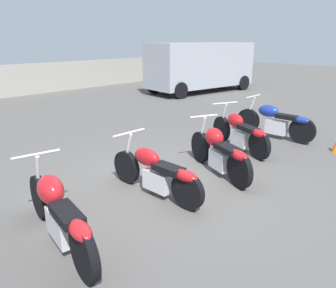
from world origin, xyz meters
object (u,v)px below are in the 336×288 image
object	(u,v)px
motorcycle_slot_5	(276,121)
parked_van	(201,65)
motorcycle_slot_2	(157,173)
motorcycle_slot_4	(240,132)
motorcycle_slot_1	(59,213)
motorcycle_slot_3	(219,152)

from	to	relation	value
motorcycle_slot_5	parked_van	distance (m)	7.94
motorcycle_slot_2	motorcycle_slot_4	bearing A→B (deg)	5.14
motorcycle_slot_1	motorcycle_slot_5	bearing A→B (deg)	12.54
motorcycle_slot_1	motorcycle_slot_3	bearing A→B (deg)	8.42
motorcycle_slot_5	parked_van	world-z (taller)	parked_van
motorcycle_slot_2	motorcycle_slot_4	size ratio (longest dim) A/B	1.02
motorcycle_slot_1	motorcycle_slot_3	size ratio (longest dim) A/B	1.17
motorcycle_slot_1	motorcycle_slot_5	size ratio (longest dim) A/B	1.02
motorcycle_slot_3	parked_van	size ratio (longest dim) A/B	0.33
motorcycle_slot_1	motorcycle_slot_2	distance (m)	1.74
parked_van	motorcycle_slot_1	bearing A→B (deg)	-51.49
motorcycle_slot_1	motorcycle_slot_3	world-z (taller)	motorcycle_slot_3
motorcycle_slot_3	motorcycle_slot_5	bearing A→B (deg)	29.94
motorcycle_slot_2	motorcycle_slot_1	bearing A→B (deg)	-176.66
motorcycle_slot_3	parked_van	distance (m)	10.22
motorcycle_slot_5	parked_van	size ratio (longest dim) A/B	0.38
motorcycle_slot_2	motorcycle_slot_5	size ratio (longest dim) A/B	0.93
motorcycle_slot_3	motorcycle_slot_4	size ratio (longest dim) A/B	0.97
motorcycle_slot_1	motorcycle_slot_4	size ratio (longest dim) A/B	1.13
motorcycle_slot_2	motorcycle_slot_3	xyz separation A→B (m)	(1.42, -0.24, 0.04)
motorcycle_slot_3	motorcycle_slot_5	world-z (taller)	motorcycle_slot_5
motorcycle_slot_2	motorcycle_slot_5	world-z (taller)	motorcycle_slot_5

